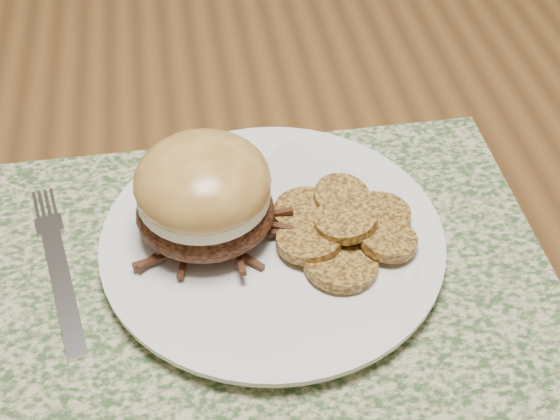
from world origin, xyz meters
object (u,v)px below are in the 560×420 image
object	(u,v)px
pork_sandwich	(204,194)
fork	(58,265)
dining_table	(515,255)
dinner_plate	(273,242)

from	to	relation	value
pork_sandwich	fork	world-z (taller)	pork_sandwich
dining_table	fork	world-z (taller)	fork
dinner_plate	pork_sandwich	world-z (taller)	pork_sandwich
dining_table	fork	distance (m)	0.42
dinner_plate	fork	xyz separation A→B (m)	(-0.17, 0.01, -0.01)
dinner_plate	dining_table	bearing A→B (deg)	7.36
dining_table	pork_sandwich	xyz separation A→B (m)	(-0.29, -0.02, 0.14)
dinner_plate	pork_sandwich	size ratio (longest dim) A/B	2.10
dining_table	pork_sandwich	world-z (taller)	pork_sandwich
dinner_plate	fork	world-z (taller)	dinner_plate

